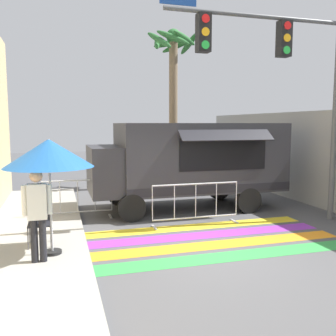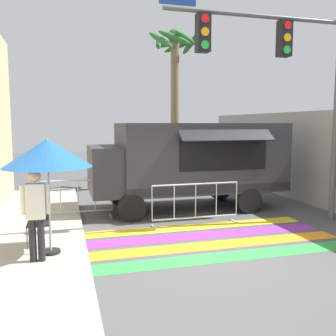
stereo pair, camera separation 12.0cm
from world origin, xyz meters
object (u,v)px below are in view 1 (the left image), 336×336
traffic_signal_pole (283,66)px  patio_umbrella (49,154)px  barricade_side (78,200)px  palm_tree (173,78)px  food_truck (185,159)px  barricade_front (196,204)px  folding_chair (40,219)px  vendor_person (37,210)px

traffic_signal_pole → patio_umbrella: traffic_signal_pole is taller
barricade_side → palm_tree: palm_tree is taller
traffic_signal_pole → food_truck: bearing=127.7°
barricade_front → food_truck: bearing=79.5°
palm_tree → folding_chair: bearing=-126.5°
traffic_signal_pole → vendor_person: bearing=-165.7°
folding_chair → barricade_side: size_ratio=0.46×
vendor_person → barricade_front: (3.87, 2.05, -0.55)m
patio_umbrella → barricade_front: bearing=24.6°
patio_umbrella → folding_chair: 1.63m
folding_chair → vendor_person: 1.18m
vendor_person → barricade_side: (0.89, 3.59, -0.56)m
barricade_front → barricade_side: same height
food_truck → patio_umbrella: 5.37m
vendor_person → palm_tree: palm_tree is taller
food_truck → folding_chair: bearing=-146.1°
traffic_signal_pole → vendor_person: size_ratio=3.34×
vendor_person → palm_tree: bearing=59.4°
patio_umbrella → palm_tree: 9.34m
folding_chair → traffic_signal_pole: bearing=9.0°
food_truck → barricade_side: size_ratio=3.08×
patio_umbrella → folding_chair: (-0.25, 0.71, -1.45)m
vendor_person → barricade_side: 3.74m
food_truck → traffic_signal_pole: bearing=-52.3°
folding_chair → palm_tree: (5.09, 6.89, 3.91)m
patio_umbrella → barricade_front: size_ratio=0.94×
vendor_person → traffic_signal_pole: bearing=16.1°
vendor_person → palm_tree: size_ratio=0.26×
vendor_person → barricade_front: vendor_person is taller
patio_umbrella → palm_tree: bearing=57.5°
food_truck → vendor_person: (-4.22, -3.94, -0.46)m
food_truck → traffic_signal_pole: 3.98m
patio_umbrella → traffic_signal_pole: bearing=11.3°
traffic_signal_pole → barricade_front: 4.25m
vendor_person → barricade_front: 4.42m
vendor_person → barricade_front: size_ratio=0.72×
traffic_signal_pole → patio_umbrella: 6.30m
vendor_person → food_truck: bearing=44.8°
patio_umbrella → vendor_person: (-0.23, -0.38, -1.00)m
food_truck → palm_tree: 5.10m
food_truck → barricade_side: bearing=-174.0°
food_truck → barricade_front: size_ratio=2.49×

